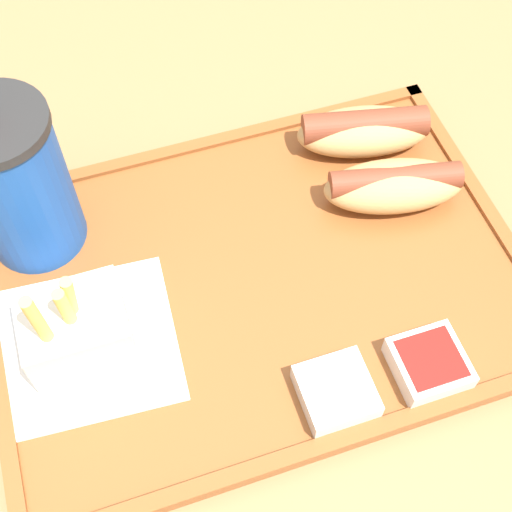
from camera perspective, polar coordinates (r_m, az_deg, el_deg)
The scene contains 10 objects.
ground_plane at distance 1.31m, azimuth -1.89°, elevation -18.41°, with size 8.00×8.00×0.00m, color #383333.
dining_table at distance 0.95m, azimuth -2.56°, elevation -12.69°, with size 1.27×1.18×0.77m.
food_tray at distance 0.58m, azimuth 0.00°, elevation -1.84°, with size 0.43×0.31×0.01m.
paper_napkin at distance 0.56m, azimuth -14.11°, elevation -7.04°, with size 0.16×0.14×0.00m.
soda_cup at distance 0.57m, azimuth -18.59°, elevation 5.56°, with size 0.08×0.08×0.17m.
hot_dog_far at distance 0.65m, azimuth 8.63°, elevation 9.93°, with size 0.13×0.08×0.04m.
hot_dog_near at distance 0.61m, azimuth 10.94°, elevation 5.69°, with size 0.13×0.08×0.04m.
fries_carton at distance 0.53m, azimuth -14.16°, elevation -5.84°, with size 0.07×0.06×0.11m.
sauce_cup_mayo at distance 0.52m, azimuth 6.42°, elevation -10.72°, with size 0.05×0.05×0.02m.
sauce_cup_ketchup at distance 0.54m, azimuth 13.68°, elevation -8.35°, with size 0.05×0.05×0.02m.
Camera 1 is at (-0.06, -0.32, 1.27)m, focal length 50.00 mm.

